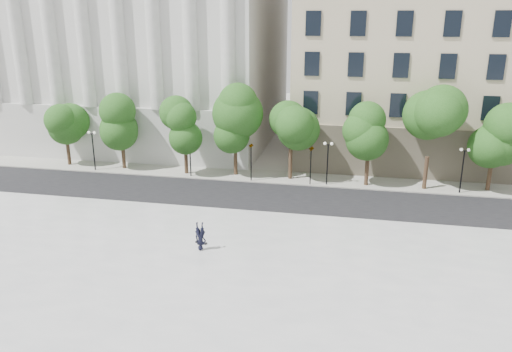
% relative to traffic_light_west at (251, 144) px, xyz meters
% --- Properties ---
extents(ground, '(160.00, 160.00, 0.00)m').
position_rel_traffic_light_west_xyz_m(ground, '(1.05, -22.30, -3.63)').
color(ground, '#B8B5AE').
rests_on(ground, ground).
extents(plaza, '(44.00, 22.00, 0.45)m').
position_rel_traffic_light_west_xyz_m(plaza, '(1.05, -19.30, -3.40)').
color(plaza, silver).
rests_on(plaza, ground).
extents(street, '(60.00, 8.00, 0.02)m').
position_rel_traffic_light_west_xyz_m(street, '(1.05, -4.30, -3.62)').
color(street, black).
rests_on(street, ground).
extents(far_sidewalk, '(60.00, 4.00, 0.12)m').
position_rel_traffic_light_west_xyz_m(far_sidewalk, '(1.05, 1.70, -3.57)').
color(far_sidewalk, '#B4B2A7').
rests_on(far_sidewalk, ground).
extents(building_west, '(31.50, 27.65, 25.60)m').
position_rel_traffic_light_west_xyz_m(building_west, '(-15.95, 16.27, 9.26)').
color(building_west, silver).
rests_on(building_west, ground).
extents(building_east, '(36.00, 26.15, 23.00)m').
position_rel_traffic_light_west_xyz_m(building_east, '(21.05, 16.61, 7.52)').
color(building_east, '#C4B296').
rests_on(building_east, ground).
extents(traffic_light_west, '(0.54, 1.62, 4.14)m').
position_rel_traffic_light_west_xyz_m(traffic_light_west, '(0.00, 0.00, 0.00)').
color(traffic_light_west, black).
rests_on(traffic_light_west, ground).
extents(traffic_light_east, '(0.89, 1.89, 4.24)m').
position_rel_traffic_light_west_xyz_m(traffic_light_east, '(5.56, -0.00, 0.12)').
color(traffic_light_east, black).
rests_on(traffic_light_east, ground).
extents(person_lying, '(0.86, 1.97, 0.52)m').
position_rel_traffic_light_west_xyz_m(person_lying, '(-0.00, -15.71, -2.92)').
color(person_lying, black).
rests_on(person_lying, plaza).
extents(skateboard, '(0.86, 0.42, 0.09)m').
position_rel_traffic_light_west_xyz_m(skateboard, '(-0.29, -14.75, -3.13)').
color(skateboard, black).
rests_on(skateboard, plaza).
extents(street_trees, '(44.76, 4.84, 7.73)m').
position_rel_traffic_light_west_xyz_m(street_trees, '(1.13, 1.34, 1.69)').
color(street_trees, '#382619').
rests_on(street_trees, ground).
extents(lamp_posts, '(35.74, 0.28, 4.35)m').
position_rel_traffic_light_west_xyz_m(lamp_posts, '(0.86, 0.30, -0.73)').
color(lamp_posts, black).
rests_on(lamp_posts, ground).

